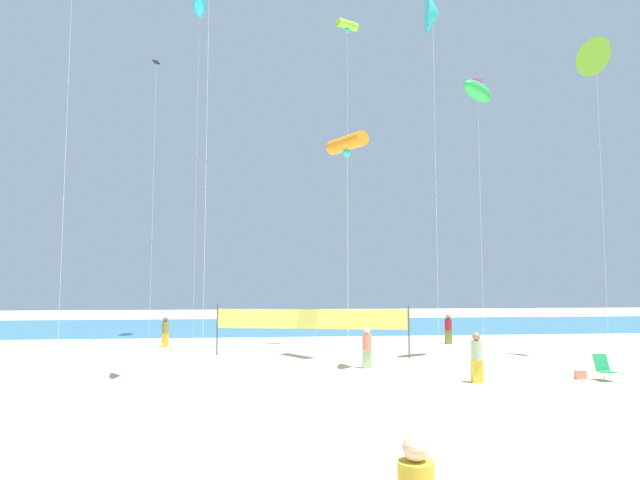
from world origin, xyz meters
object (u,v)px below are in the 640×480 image
beachgoer_coral_shirt (367,346)px  kite_lime_tube (347,26)px  kite_orange_tube (347,144)px  kite_lime_delta (596,58)px  beachgoer_sage_shirt (477,356)px  beachgoer_maroon_shirt (448,328)px  beachgoer_olive_shirt (165,331)px  beach_handbag (580,375)px  kite_black_diamond (156,76)px  volleyball_net (311,321)px  kite_cyan_inflatable (199,6)px  kite_cyan_delta (433,14)px  kite_green_inflatable (478,91)px  folding_beach_chair (604,367)px

beachgoer_coral_shirt → kite_lime_tube: 18.08m
kite_orange_tube → kite_lime_delta: bearing=-6.2°
beachgoer_sage_shirt → beachgoer_coral_shirt: beachgoer_sage_shirt is taller
beachgoer_maroon_shirt → beachgoer_sage_shirt: 12.45m
beachgoer_olive_shirt → beach_handbag: beachgoer_olive_shirt is taller
kite_orange_tube → beach_handbag: bearing=-39.3°
kite_lime_delta → kite_black_diamond: size_ratio=0.89×
volleyball_net → kite_orange_tube: 8.33m
kite_lime_tube → kite_lime_delta: bearing=-27.6°
beachgoer_coral_shirt → kite_cyan_inflatable: bearing=65.2°
beachgoer_coral_shirt → kite_black_diamond: size_ratio=0.10×
beachgoer_coral_shirt → beach_handbag: (6.93, -3.35, -0.71)m
kite_cyan_delta → beachgoer_coral_shirt: bearing=145.8°
beachgoer_olive_shirt → beachgoer_coral_shirt: beachgoer_coral_shirt is taller
beachgoer_olive_shirt → beachgoer_sage_shirt: (12.31, -12.30, 0.05)m
kite_lime_delta → kite_black_diamond: 23.61m
beachgoer_maroon_shirt → beachgoer_olive_shirt: 15.62m
kite_black_diamond → volleyball_net: bearing=-38.8°
beachgoer_sage_shirt → kite_cyan_delta: (-0.65, 1.99, 13.05)m
beachgoer_maroon_shirt → kite_green_inflatable: (-0.72, -6.55, 11.30)m
beachgoer_maroon_shirt → folding_beach_chair: bearing=-131.6°
beachgoer_maroon_shirt → kite_cyan_delta: (-3.96, -10.01, 13.05)m
beachgoer_coral_shirt → volleyball_net: bearing=60.3°
folding_beach_chair → kite_lime_delta: 14.75m
beach_handbag → kite_orange_tube: kite_orange_tube is taller
volleyball_net → kite_lime_tube: bearing=54.9°
volleyball_net → kite_lime_delta: 18.08m
volleyball_net → kite_cyan_inflatable: 23.07m
beachgoer_maroon_shirt → kite_cyan_inflatable: 25.85m
kite_lime_delta → kite_lime_tube: 12.73m
beachgoer_sage_shirt → beach_handbag: bearing=-8.6°
beachgoer_olive_shirt → beachgoer_sage_shirt: beachgoer_sage_shirt is taller
volleyball_net → kite_cyan_delta: 14.08m
kite_orange_tube → kite_cyan_delta: bearing=-57.0°
kite_lime_tube → kite_black_diamond: bearing=161.7°
kite_cyan_delta → kite_cyan_inflatable: 19.95m
kite_cyan_inflatable → kite_lime_tube: (8.75, -6.37, -4.05)m
beachgoer_olive_shirt → kite_lime_tube: (9.68, -1.70, 16.68)m
folding_beach_chair → kite_black_diamond: bearing=172.1°
kite_cyan_inflatable → kite_lime_delta: bearing=-31.6°
beach_handbag → kite_cyan_inflatable: kite_cyan_inflatable is taller
volleyball_net → kite_black_diamond: size_ratio=0.53×
folding_beach_chair → kite_orange_tube: size_ratio=0.09×
beach_handbag → kite_cyan_delta: size_ratio=0.03×
beachgoer_olive_shirt → beachgoer_maroon_shirt: bearing=147.9°
folding_beach_chair → volleyball_net: (-9.49, 7.37, 1.18)m
kite_lime_tube → kite_black_diamond: 11.58m
beachgoer_maroon_shirt → kite_lime_delta: 15.53m
beachgoer_maroon_shirt → beach_handbag: (0.57, -11.73, -0.75)m
kite_lime_tube → kite_black_diamond: kite_lime_tube is taller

